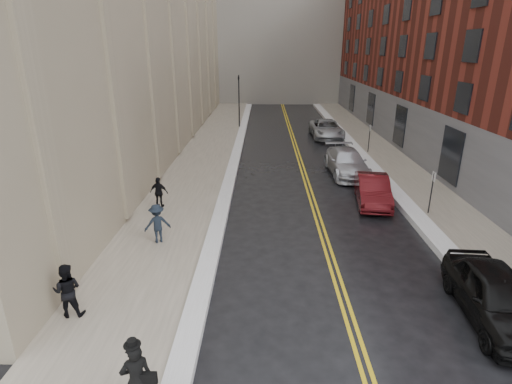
{
  "coord_description": "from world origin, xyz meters",
  "views": [
    {
      "loc": [
        -0.15,
        -10.07,
        7.76
      ],
      "look_at": [
        -0.48,
        6.83,
        1.6
      ],
      "focal_mm": 28.0,
      "sensor_mm": 36.0,
      "label": 1
    }
  ],
  "objects_px": {
    "pedestrian_c": "(159,192)",
    "pedestrian_main": "(137,380)",
    "car_maroon": "(373,190)",
    "car_black": "(496,296)",
    "car_silver_far": "(326,129)",
    "pedestrian_b": "(157,224)",
    "pedestrian_a": "(67,290)",
    "car_silver_near": "(347,162)"
  },
  "relations": [
    {
      "from": "car_black",
      "to": "pedestrian_c",
      "type": "relative_size",
      "value": 3.0
    },
    {
      "from": "car_black",
      "to": "pedestrian_main",
      "type": "height_order",
      "value": "pedestrian_main"
    },
    {
      "from": "car_silver_far",
      "to": "pedestrian_main",
      "type": "relative_size",
      "value": 3.1
    },
    {
      "from": "car_maroon",
      "to": "pedestrian_a",
      "type": "bearing_deg",
      "value": -132.16
    },
    {
      "from": "car_maroon",
      "to": "pedestrian_a",
      "type": "height_order",
      "value": "pedestrian_a"
    },
    {
      "from": "car_silver_near",
      "to": "pedestrian_main",
      "type": "distance_m",
      "value": 19.9
    },
    {
      "from": "car_silver_near",
      "to": "pedestrian_c",
      "type": "height_order",
      "value": "pedestrian_c"
    },
    {
      "from": "car_silver_far",
      "to": "pedestrian_b",
      "type": "relative_size",
      "value": 3.46
    },
    {
      "from": "car_maroon",
      "to": "car_black",
      "type": "bearing_deg",
      "value": -75.07
    },
    {
      "from": "pedestrian_c",
      "to": "pedestrian_main",
      "type": "bearing_deg",
      "value": 110.51
    },
    {
      "from": "car_black",
      "to": "pedestrian_a",
      "type": "distance_m",
      "value": 12.73
    },
    {
      "from": "pedestrian_main",
      "to": "pedestrian_b",
      "type": "distance_m",
      "value": 8.36
    },
    {
      "from": "car_black",
      "to": "pedestrian_main",
      "type": "relative_size",
      "value": 2.56
    },
    {
      "from": "pedestrian_a",
      "to": "pedestrian_c",
      "type": "relative_size",
      "value": 1.09
    },
    {
      "from": "car_black",
      "to": "pedestrian_b",
      "type": "relative_size",
      "value": 2.85
    },
    {
      "from": "car_maroon",
      "to": "pedestrian_main",
      "type": "height_order",
      "value": "pedestrian_main"
    },
    {
      "from": "car_maroon",
      "to": "car_silver_far",
      "type": "bearing_deg",
      "value": 97.7
    },
    {
      "from": "car_silver_near",
      "to": "pedestrian_b",
      "type": "bearing_deg",
      "value": -136.09
    },
    {
      "from": "car_maroon",
      "to": "pedestrian_c",
      "type": "xyz_separation_m",
      "value": [
        -10.91,
        -1.12,
        0.2
      ]
    },
    {
      "from": "car_silver_far",
      "to": "pedestrian_b",
      "type": "distance_m",
      "value": 23.34
    },
    {
      "from": "car_silver_far",
      "to": "car_black",
      "type": "bearing_deg",
      "value": -88.33
    },
    {
      "from": "car_maroon",
      "to": "pedestrian_b",
      "type": "bearing_deg",
      "value": -146.34
    },
    {
      "from": "car_silver_near",
      "to": "car_silver_far",
      "type": "relative_size",
      "value": 0.96
    },
    {
      "from": "car_silver_far",
      "to": "pedestrian_c",
      "type": "xyz_separation_m",
      "value": [
        -10.86,
        -17.3,
        0.14
      ]
    },
    {
      "from": "pedestrian_b",
      "to": "pedestrian_c",
      "type": "xyz_separation_m",
      "value": [
        -0.88,
        3.8,
        -0.04
      ]
    },
    {
      "from": "car_maroon",
      "to": "pedestrian_b",
      "type": "distance_m",
      "value": 11.18
    },
    {
      "from": "car_black",
      "to": "pedestrian_c",
      "type": "height_order",
      "value": "pedestrian_c"
    },
    {
      "from": "car_maroon",
      "to": "pedestrian_c",
      "type": "bearing_deg",
      "value": -166.6
    },
    {
      "from": "pedestrian_a",
      "to": "pedestrian_b",
      "type": "bearing_deg",
      "value": -114.1
    },
    {
      "from": "car_silver_far",
      "to": "pedestrian_c",
      "type": "height_order",
      "value": "pedestrian_c"
    },
    {
      "from": "pedestrian_b",
      "to": "pedestrian_c",
      "type": "height_order",
      "value": "pedestrian_b"
    },
    {
      "from": "car_maroon",
      "to": "car_silver_near",
      "type": "relative_size",
      "value": 0.82
    },
    {
      "from": "car_maroon",
      "to": "pedestrian_b",
      "type": "xyz_separation_m",
      "value": [
        -10.04,
        -4.92,
        0.24
      ]
    },
    {
      "from": "pedestrian_main",
      "to": "pedestrian_c",
      "type": "xyz_separation_m",
      "value": [
        -2.52,
        11.99,
        -0.14
      ]
    },
    {
      "from": "car_silver_near",
      "to": "pedestrian_a",
      "type": "height_order",
      "value": "pedestrian_a"
    },
    {
      "from": "pedestrian_main",
      "to": "car_silver_far",
      "type": "bearing_deg",
      "value": -129.58
    },
    {
      "from": "car_silver_near",
      "to": "pedestrian_c",
      "type": "bearing_deg",
      "value": -151.59
    },
    {
      "from": "car_silver_far",
      "to": "car_maroon",
      "type": "bearing_deg",
      "value": -91.01
    },
    {
      "from": "car_maroon",
      "to": "pedestrian_c",
      "type": "distance_m",
      "value": 10.97
    },
    {
      "from": "car_black",
      "to": "pedestrian_c",
      "type": "distance_m",
      "value": 14.76
    },
    {
      "from": "car_silver_far",
      "to": "car_silver_near",
      "type": "bearing_deg",
      "value": -92.82
    },
    {
      "from": "car_silver_far",
      "to": "pedestrian_a",
      "type": "distance_m",
      "value": 28.33
    }
  ]
}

